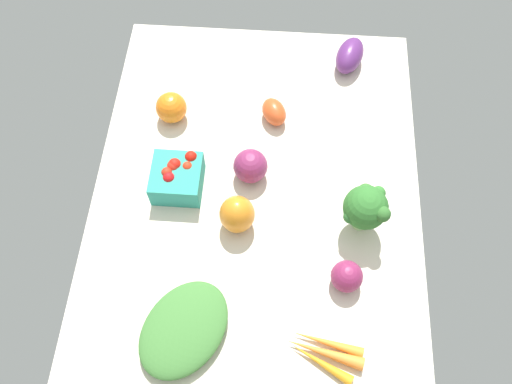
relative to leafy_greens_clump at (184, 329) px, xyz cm
name	(u,v)px	position (x,y,z in cm)	size (l,w,h in cm)	color
tablecloth	(256,198)	(-32.33, 12.37, -3.26)	(104.00, 76.00, 2.00)	beige
leafy_greens_clump	(184,329)	(0.00, 0.00, 0.00)	(21.51, 15.84, 4.51)	#3D7533
roma_tomato	(274,112)	(-54.68, 15.30, 0.47)	(7.83, 5.45, 5.45)	#D54E22
berry_basket	(177,177)	(-34.04, -5.90, 1.41)	(11.35, 11.35, 7.75)	teal
red_onion_center	(250,166)	(-37.96, 10.69, 1.75)	(8.01, 8.01, 8.01)	#7F2854
carrot_bunch	(324,352)	(2.45, 28.46, -1.04)	(10.84, 15.96, 2.71)	orange
bell_pepper_orange	(237,214)	(-25.05, 8.72, 2.55)	(7.84, 7.84, 9.60)	orange
heirloom_tomato_orange	(171,108)	(-53.41, -10.05, 1.58)	(7.67, 7.67, 7.67)	orange
eggplant	(350,56)	(-73.79, 34.18, 1.08)	(11.62, 6.66, 6.66)	#5C296D
broccoli_head	(366,207)	(-26.83, 36.21, 6.22)	(10.52, 9.66, 13.49)	#A1CD84
red_onion_near_basket	(347,276)	(-12.98, 32.76, 1.14)	(6.79, 6.79, 6.79)	#81234D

